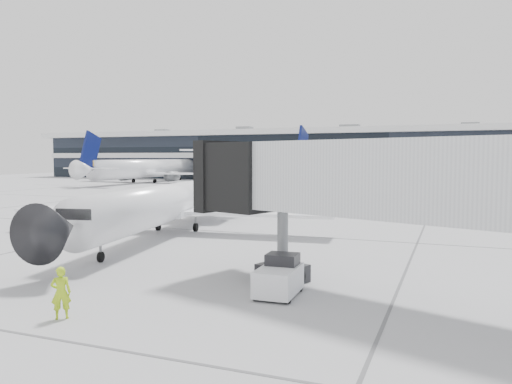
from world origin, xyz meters
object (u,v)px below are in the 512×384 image
at_px(ramp_worker, 61,293).
at_px(baggage_tug, 279,277).
at_px(regional_jet, 171,201).
at_px(jet_bridge, 449,182).

xyz_separation_m(ramp_worker, baggage_tug, (5.49, 5.07, -0.18)).
relative_size(ramp_worker, baggage_tug, 0.71).
relative_size(regional_jet, ramp_worker, 16.33).
xyz_separation_m(jet_bridge, baggage_tug, (-5.74, 0.24, -3.62)).
distance_m(jet_bridge, baggage_tug, 6.79).
relative_size(jet_bridge, baggage_tug, 7.60).
bearing_deg(jet_bridge, regional_jet, 164.96).
xyz_separation_m(regional_jet, ramp_worker, (6.06, -16.61, -1.32)).
bearing_deg(baggage_tug, regional_jet, 132.73).
relative_size(regional_jet, jet_bridge, 1.52).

